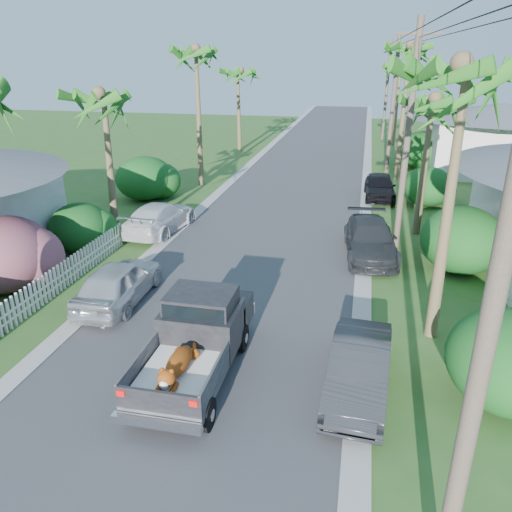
% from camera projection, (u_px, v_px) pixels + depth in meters
% --- Properties ---
extents(ground, '(120.00, 120.00, 0.00)m').
position_uv_depth(ground, '(151.00, 441.00, 10.66)').
color(ground, '#325921').
rests_on(ground, ground).
extents(road, '(8.00, 100.00, 0.02)m').
position_uv_depth(road, '(301.00, 178.00, 33.31)').
color(road, '#38383A').
rests_on(road, ground).
extents(curb_left, '(0.60, 100.00, 0.06)m').
position_uv_depth(curb_left, '(239.00, 175.00, 34.14)').
color(curb_left, '#A5A39E').
rests_on(curb_left, ground).
extents(curb_right, '(0.60, 100.00, 0.06)m').
position_uv_depth(curb_right, '(367.00, 181.00, 32.46)').
color(curb_right, '#A5A39E').
rests_on(curb_right, ground).
extents(pickup_truck, '(1.98, 5.12, 2.06)m').
position_uv_depth(pickup_truck, '(199.00, 334.00, 12.83)').
color(pickup_truck, black).
rests_on(pickup_truck, ground).
extents(parked_car_rn, '(1.63, 4.05, 1.31)m').
position_uv_depth(parked_car_rn, '(359.00, 369.00, 11.99)').
color(parked_car_rn, '#28292C').
rests_on(parked_car_rn, ground).
extents(parked_car_rm, '(2.42, 4.98, 1.40)m').
position_uv_depth(parked_car_rm, '(370.00, 240.00, 20.24)').
color(parked_car_rm, '#2B2C30').
rests_on(parked_car_rm, ground).
extents(parked_car_rf, '(1.80, 4.17, 1.40)m').
position_uv_depth(parked_car_rf, '(380.00, 187.00, 28.31)').
color(parked_car_rf, black).
rests_on(parked_car_rf, ground).
extents(parked_car_ln, '(1.78, 4.24, 1.43)m').
position_uv_depth(parked_car_ln, '(119.00, 283.00, 16.40)').
color(parked_car_ln, silver).
rests_on(parked_car_ln, ground).
extents(parked_car_lf, '(2.32, 4.87, 1.37)m').
position_uv_depth(parked_car_lf, '(160.00, 218.00, 23.00)').
color(parked_car_lf, silver).
rests_on(parked_car_lf, ground).
extents(palm_l_b, '(4.40, 4.40, 7.40)m').
position_uv_depth(palm_l_b, '(102.00, 94.00, 20.55)').
color(palm_l_b, brown).
rests_on(palm_l_b, ground).
extents(palm_l_c, '(4.40, 4.40, 9.20)m').
position_uv_depth(palm_l_c, '(196.00, 50.00, 28.79)').
color(palm_l_c, brown).
rests_on(palm_l_c, ground).
extents(palm_l_d, '(4.40, 4.40, 7.70)m').
position_uv_depth(palm_l_d, '(238.00, 71.00, 40.31)').
color(palm_l_d, brown).
rests_on(palm_l_d, ground).
extents(palm_r_a, '(4.40, 4.40, 8.70)m').
position_uv_depth(palm_r_a, '(470.00, 66.00, 12.08)').
color(palm_r_a, brown).
rests_on(palm_r_a, ground).
extents(palm_r_b, '(4.40, 4.40, 7.20)m').
position_uv_depth(palm_r_b, '(433.00, 99.00, 20.73)').
color(palm_r_b, brown).
rests_on(palm_r_b, ground).
extents(palm_r_c, '(4.40, 4.40, 9.40)m').
position_uv_depth(palm_r_c, '(410.00, 46.00, 29.96)').
color(palm_r_c, brown).
rests_on(palm_r_c, ground).
extents(palm_r_d, '(4.40, 4.40, 8.00)m').
position_uv_depth(palm_r_d, '(401.00, 66.00, 43.10)').
color(palm_r_d, brown).
rests_on(palm_r_d, ground).
extents(shrub_l_b, '(3.00, 3.30, 2.60)m').
position_uv_depth(shrub_l_b, '(6.00, 254.00, 17.13)').
color(shrub_l_b, '#C61C77').
rests_on(shrub_l_b, ground).
extents(shrub_l_c, '(2.40, 2.64, 2.00)m').
position_uv_depth(shrub_l_c, '(80.00, 227.00, 20.79)').
color(shrub_l_c, '#144915').
rests_on(shrub_l_c, ground).
extents(shrub_l_d, '(3.20, 3.52, 2.40)m').
position_uv_depth(shrub_l_d, '(145.00, 178.00, 28.08)').
color(shrub_l_d, '#144915').
rests_on(shrub_l_d, ground).
extents(shrub_r_a, '(2.80, 3.08, 2.30)m').
position_uv_depth(shrub_r_a, '(509.00, 360.00, 11.47)').
color(shrub_r_a, '#144915').
rests_on(shrub_r_a, ground).
extents(shrub_r_b, '(3.00, 3.30, 2.50)m').
position_uv_depth(shrub_r_b, '(462.00, 240.00, 18.64)').
color(shrub_r_b, '#144915').
rests_on(shrub_r_b, ground).
extents(shrub_r_c, '(2.60, 2.86, 2.10)m').
position_uv_depth(shrub_r_c, '(428.00, 186.00, 26.92)').
color(shrub_r_c, '#144915').
rests_on(shrub_r_c, ground).
extents(shrub_r_d, '(3.20, 3.52, 2.60)m').
position_uv_depth(shrub_r_d, '(421.00, 150.00, 35.79)').
color(shrub_r_d, '#144915').
rests_on(shrub_r_d, ground).
extents(picket_fence, '(0.10, 11.00, 1.00)m').
position_uv_depth(picket_fence, '(48.00, 286.00, 16.63)').
color(picket_fence, white).
rests_on(picket_fence, ground).
extents(house_right_far, '(9.00, 8.00, 4.60)m').
position_uv_depth(house_right_far, '(498.00, 141.00, 34.51)').
color(house_right_far, silver).
rests_on(house_right_far, ground).
extents(utility_pole_a, '(1.60, 0.26, 9.00)m').
position_uv_depth(utility_pole_a, '(488.00, 329.00, 6.03)').
color(utility_pole_a, brown).
rests_on(utility_pole_a, ground).
extents(utility_pole_b, '(1.60, 0.26, 9.00)m').
position_uv_depth(utility_pole_b, '(407.00, 139.00, 19.62)').
color(utility_pole_b, brown).
rests_on(utility_pole_b, ground).
extents(utility_pole_c, '(1.60, 0.26, 9.00)m').
position_uv_depth(utility_pole_c, '(393.00, 104.00, 33.21)').
color(utility_pole_c, brown).
rests_on(utility_pole_c, ground).
extents(utility_pole_d, '(1.60, 0.26, 9.00)m').
position_uv_depth(utility_pole_d, '(387.00, 89.00, 46.79)').
color(utility_pole_d, brown).
rests_on(utility_pole_d, ground).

